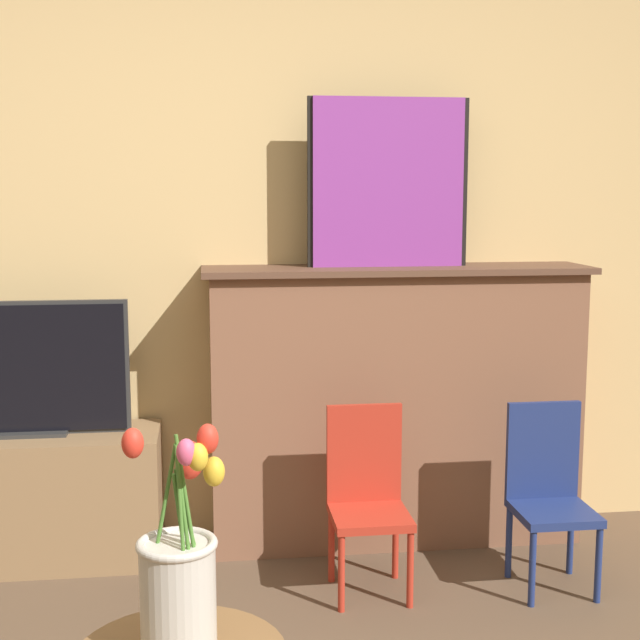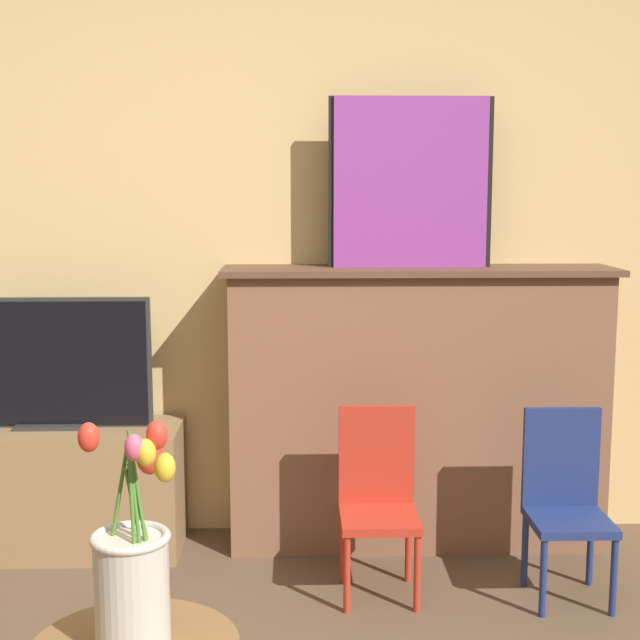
# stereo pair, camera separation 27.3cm
# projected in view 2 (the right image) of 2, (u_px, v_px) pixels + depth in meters

# --- Properties ---
(wall_back) EXTENTS (8.00, 0.06, 2.70)m
(wall_back) POSITION_uv_depth(u_px,v_px,m) (282.00, 212.00, 3.67)
(wall_back) COLOR tan
(wall_back) RESTS_ON ground
(fireplace_mantel) EXTENTS (1.56, 0.36, 1.14)m
(fireplace_mantel) POSITION_uv_depth(u_px,v_px,m) (416.00, 404.00, 3.61)
(fireplace_mantel) COLOR brown
(fireplace_mantel) RESTS_ON ground
(painting) EXTENTS (0.64, 0.03, 0.66)m
(painting) POSITION_uv_depth(u_px,v_px,m) (410.00, 183.00, 3.49)
(painting) COLOR black
(painting) RESTS_ON fireplace_mantel
(tv_stand) EXTENTS (0.99, 0.38, 0.51)m
(tv_stand) POSITION_uv_depth(u_px,v_px,m) (57.00, 489.00, 3.57)
(tv_stand) COLOR olive
(tv_stand) RESTS_ON ground
(tv_monitor) EXTENTS (0.78, 0.12, 0.52)m
(tv_monitor) POSITION_uv_depth(u_px,v_px,m) (52.00, 365.00, 3.50)
(tv_monitor) COLOR #2D2D2D
(tv_monitor) RESTS_ON tv_stand
(chair_red) EXTENTS (0.28, 0.28, 0.67)m
(chair_red) POSITION_uv_depth(u_px,v_px,m) (378.00, 494.00, 3.19)
(chair_red) COLOR #B22D1E
(chair_red) RESTS_ON ground
(chair_blue) EXTENTS (0.28, 0.28, 0.67)m
(chair_blue) POSITION_uv_depth(u_px,v_px,m) (565.00, 497.00, 3.16)
(chair_blue) COLOR navy
(chair_blue) RESTS_ON ground
(vase_tulips) EXTENTS (0.20, 0.21, 0.49)m
(vase_tulips) POSITION_uv_depth(u_px,v_px,m) (133.00, 571.00, 1.83)
(vase_tulips) COLOR beige
(vase_tulips) RESTS_ON side_table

